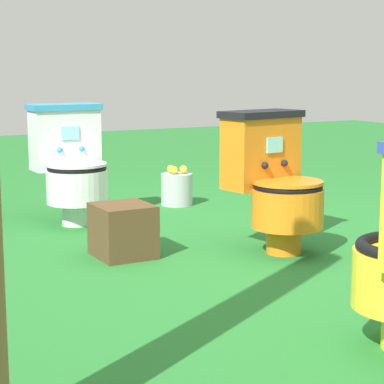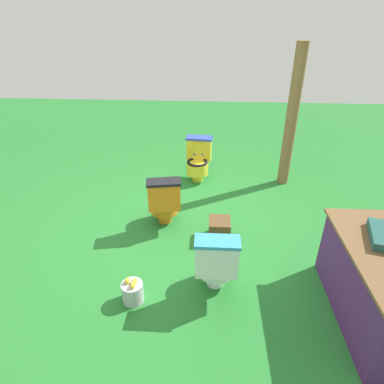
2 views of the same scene
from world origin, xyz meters
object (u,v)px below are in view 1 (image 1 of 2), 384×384
toilet_orange (275,181)px  lemon_bucket (177,188)px  toilet_white (72,163)px  small_crate (123,230)px

toilet_orange → lemon_bucket: 1.41m
toilet_orange → toilet_white: 1.35m
toilet_orange → lemon_bucket: size_ratio=2.63×
toilet_white → lemon_bucket: 0.90m
small_crate → lemon_bucket: size_ratio=1.06×
toilet_orange → small_crate: size_ratio=2.47×
toilet_orange → small_crate: toilet_orange is taller
toilet_orange → lemon_bucket: (1.38, -0.14, -0.25)m
toilet_orange → lemon_bucket: bearing=-105.5°
small_crate → toilet_white: bearing=-3.1°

